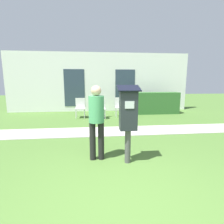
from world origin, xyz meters
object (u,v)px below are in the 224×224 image
Objects in this scene: outdoor_chair_middle at (100,107)px; outdoor_chair_right at (120,105)px; outdoor_chair_left at (80,106)px; person_standing at (97,117)px; parking_meter at (128,114)px.

outdoor_chair_middle is 1.00× the size of outdoor_chair_right.
outdoor_chair_right is at bearing 5.83° from outdoor_chair_left.
person_standing is 1.76× the size of outdoor_chair_left.
person_standing is 1.76× the size of outdoor_chair_middle.
outdoor_chair_right is at bearing 2.89° from outdoor_chair_middle.
person_standing is at bearing 160.56° from parking_meter.
outdoor_chair_left is (-0.66, 4.49, -0.40)m from person_standing.
outdoor_chair_left is at bearing 178.94° from outdoor_chair_right.
person_standing is at bearing -107.37° from outdoor_chair_right.
parking_meter is 0.67m from person_standing.
parking_meter is 4.91m from outdoor_chair_left.
outdoor_chair_middle is 0.96m from outdoor_chair_right.
parking_meter is 1.01× the size of person_standing.
parking_meter is 4.52m from outdoor_chair_middle.
outdoor_chair_right is (0.92, 0.29, 0.00)m from outdoor_chair_middle.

